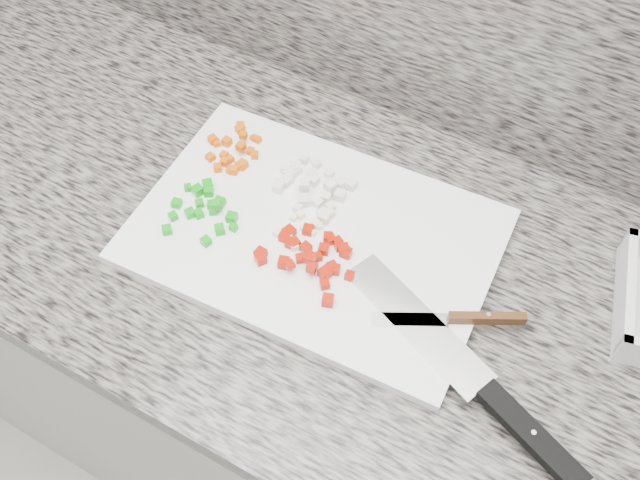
{
  "coord_description": "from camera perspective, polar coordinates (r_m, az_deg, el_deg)",
  "views": [
    {
      "loc": [
        0.28,
        0.94,
        1.73
      ],
      "look_at": [
        0.01,
        1.43,
        0.94
      ],
      "focal_mm": 40.0,
      "sensor_mm": 36.0,
      "label": 1
    }
  ],
  "objects": [
    {
      "name": "cabinet",
      "position": [
        1.42,
        0.07,
        -11.36
      ],
      "size": [
        3.92,
        0.62,
        0.86
      ],
      "primitive_type": "cube",
      "color": "silver",
      "rests_on": "ground"
    },
    {
      "name": "countertop",
      "position": [
        1.02,
        0.09,
        -1.1
      ],
      "size": [
        3.96,
        0.64,
        0.04
      ],
      "primitive_type": "cube",
      "color": "#69645C",
      "rests_on": "cabinet"
    },
    {
      "name": "cutting_board",
      "position": [
        1.01,
        -0.44,
        0.34
      ],
      "size": [
        0.51,
        0.36,
        0.02
      ],
      "primitive_type": "cube",
      "rotation": [
        0.0,
        0.0,
        0.05
      ],
      "color": "white",
      "rests_on": "countertop"
    },
    {
      "name": "carrot_pile",
      "position": [
        1.1,
        -6.92,
        7.17
      ],
      "size": [
        0.09,
        0.1,
        0.02
      ],
      "color": "#CE5004",
      "rests_on": "cutting_board"
    },
    {
      "name": "onion_pile",
      "position": [
        1.04,
        -0.56,
        4.28
      ],
      "size": [
        0.12,
        0.1,
        0.02
      ],
      "color": "silver",
      "rests_on": "cutting_board"
    },
    {
      "name": "green_pepper_pile",
      "position": [
        1.03,
        -9.22,
        2.56
      ],
      "size": [
        0.11,
        0.11,
        0.02
      ],
      "color": "#0D9510",
      "rests_on": "cutting_board"
    },
    {
      "name": "red_pepper_pile",
      "position": [
        0.97,
        -0.65,
        -1.27
      ],
      "size": [
        0.14,
        0.11,
        0.02
      ],
      "color": "#A21102",
      "rests_on": "cutting_board"
    },
    {
      "name": "garlic_pile",
      "position": [
        1.0,
        -2.02,
        0.8
      ],
      "size": [
        0.06,
        0.07,
        0.01
      ],
      "color": "#F7EBBF",
      "rests_on": "cutting_board"
    },
    {
      "name": "chef_knife",
      "position": [
        0.9,
        13.41,
        -11.91
      ],
      "size": [
        0.37,
        0.18,
        0.02
      ],
      "rotation": [
        0.0,
        0.0,
        -0.39
      ],
      "color": "silver",
      "rests_on": "cutting_board"
    },
    {
      "name": "paring_knife",
      "position": [
        0.94,
        11.7,
        -6.17
      ],
      "size": [
        0.18,
        0.11,
        0.02
      ],
      "rotation": [
        0.0,
        0.0,
        0.49
      ],
      "color": "silver",
      "rests_on": "cutting_board"
    }
  ]
}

